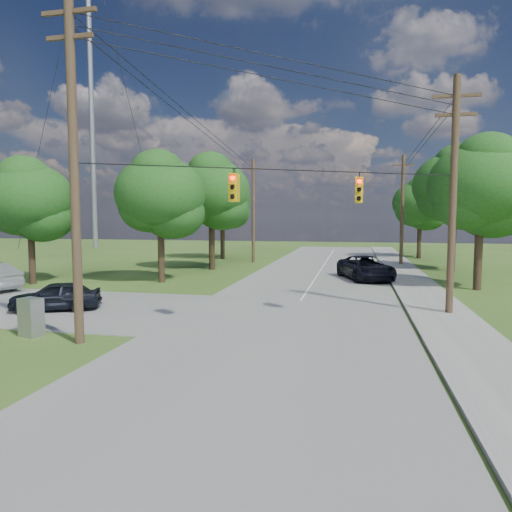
% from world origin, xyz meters
% --- Properties ---
extents(ground, '(140.00, 140.00, 0.00)m').
position_xyz_m(ground, '(0.00, 0.00, 0.00)').
color(ground, '#375B1E').
rests_on(ground, ground).
extents(main_road, '(10.00, 100.00, 0.03)m').
position_xyz_m(main_road, '(2.00, 5.00, 0.01)').
color(main_road, gray).
rests_on(main_road, ground).
extents(sidewalk_east, '(2.60, 100.00, 0.12)m').
position_xyz_m(sidewalk_east, '(8.70, 5.00, 0.06)').
color(sidewalk_east, '#A8A59D').
rests_on(sidewalk_east, ground).
extents(pole_sw, '(2.00, 0.32, 12.00)m').
position_xyz_m(pole_sw, '(-4.60, 0.40, 6.23)').
color(pole_sw, brown).
rests_on(pole_sw, ground).
extents(pole_ne, '(2.00, 0.32, 10.50)m').
position_xyz_m(pole_ne, '(8.90, 8.00, 5.47)').
color(pole_ne, brown).
rests_on(pole_ne, ground).
extents(pole_north_e, '(2.00, 0.32, 10.00)m').
position_xyz_m(pole_north_e, '(8.90, 30.00, 5.13)').
color(pole_north_e, brown).
rests_on(pole_north_e, ground).
extents(pole_north_w, '(2.00, 0.32, 10.00)m').
position_xyz_m(pole_north_w, '(-5.00, 30.00, 5.13)').
color(pole_north_w, brown).
rests_on(pole_north_w, ground).
extents(power_lines, '(13.93, 29.62, 4.93)m').
position_xyz_m(power_lines, '(1.50, 11.54, 9.15)').
color(power_lines, black).
rests_on(power_lines, ground).
extents(traffic_signals, '(4.91, 3.27, 1.05)m').
position_xyz_m(traffic_signals, '(2.55, 4.43, 5.50)').
color(traffic_signals, gold).
rests_on(traffic_signals, ground).
extents(radio_mast, '(0.70, 0.70, 45.00)m').
position_xyz_m(radio_mast, '(-32.00, 46.00, 22.50)').
color(radio_mast, '#939698').
rests_on(radio_mast, ground).
extents(tree_w_near, '(6.00, 6.00, 8.40)m').
position_xyz_m(tree_w_near, '(-8.00, 15.00, 5.92)').
color(tree_w_near, '#3D2D1E').
rests_on(tree_w_near, ground).
extents(tree_w_mid, '(6.40, 6.40, 9.22)m').
position_xyz_m(tree_w_mid, '(-7.00, 23.00, 6.58)').
color(tree_w_mid, '#3D2D1E').
rests_on(tree_w_mid, ground).
extents(tree_w_far, '(6.00, 6.00, 8.73)m').
position_xyz_m(tree_w_far, '(-9.00, 33.00, 6.25)').
color(tree_w_far, '#3D2D1E').
rests_on(tree_w_far, ground).
extents(tree_e_near, '(6.20, 6.20, 8.81)m').
position_xyz_m(tree_e_near, '(12.00, 16.00, 6.25)').
color(tree_e_near, '#3D2D1E').
rests_on(tree_e_near, ground).
extents(tree_e_mid, '(6.60, 6.60, 9.64)m').
position_xyz_m(tree_e_mid, '(12.50, 26.00, 6.91)').
color(tree_e_mid, '#3D2D1E').
rests_on(tree_e_mid, ground).
extents(tree_e_far, '(5.80, 5.80, 8.32)m').
position_xyz_m(tree_e_far, '(11.50, 38.00, 5.92)').
color(tree_e_far, '#3D2D1E').
rests_on(tree_e_far, ground).
extents(tree_cross_n, '(5.60, 5.60, 7.91)m').
position_xyz_m(tree_cross_n, '(-16.00, 12.50, 5.59)').
color(tree_cross_n, '#3D2D1E').
rests_on(tree_cross_n, ground).
extents(car_cross_dark, '(4.33, 3.04, 1.37)m').
position_xyz_m(car_cross_dark, '(-8.90, 5.08, 0.72)').
color(car_cross_dark, black).
rests_on(car_cross_dark, cross_road).
extents(car_main_north, '(4.45, 6.46, 1.64)m').
position_xyz_m(car_main_north, '(5.50, 19.24, 0.85)').
color(car_main_north, black).
rests_on(car_main_north, main_road).
extents(control_cabinet, '(0.91, 0.76, 1.42)m').
position_xyz_m(control_cabinet, '(-6.87, 0.85, 0.71)').
color(control_cabinet, '#939698').
rests_on(control_cabinet, ground).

